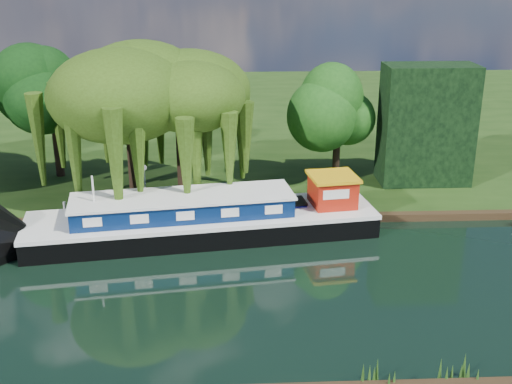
{
  "coord_description": "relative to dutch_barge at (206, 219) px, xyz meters",
  "views": [
    {
      "loc": [
        5.7,
        -27.27,
        14.91
      ],
      "look_at": [
        7.2,
        5.89,
        2.8
      ],
      "focal_mm": 45.0,
      "sensor_mm": 36.0,
      "label": 1
    }
  ],
  "objects": [
    {
      "name": "dutch_barge",
      "position": [
        0.0,
        0.0,
        0.0
      ],
      "size": [
        20.1,
        7.19,
        4.15
      ],
      "rotation": [
        0.0,
        0.0,
        0.14
      ],
      "color": "black",
      "rests_on": "ground"
    },
    {
      "name": "tree_far_mid",
      "position": [
        -10.55,
        9.96,
        5.23
      ],
      "size": [
        5.15,
        5.15,
        8.42
      ],
      "color": "black",
      "rests_on": "far_bank"
    },
    {
      "name": "willow_right",
      "position": [
        -1.55,
        4.94,
        5.54
      ],
      "size": [
        6.88,
        6.88,
        8.38
      ],
      "color": "black",
      "rests_on": "far_bank"
    },
    {
      "name": "willow_left",
      "position": [
        -4.64,
        5.13,
        6.22
      ],
      "size": [
        7.81,
        7.81,
        9.36
      ],
      "color": "black",
      "rests_on": "far_bank"
    },
    {
      "name": "conifer_hedge",
      "position": [
        14.63,
        7.59,
        3.42
      ],
      "size": [
        6.0,
        3.0,
        8.0
      ],
      "primitive_type": "cube",
      "color": "black",
      "rests_on": "far_bank"
    },
    {
      "name": "lamppost",
      "position": [
        -3.87,
        4.09,
        1.39
      ],
      "size": [
        0.36,
        0.36,
        2.56
      ],
      "color": "silver",
      "rests_on": "far_bank"
    },
    {
      "name": "ground",
      "position": [
        -4.37,
        -6.41,
        -1.03
      ],
      "size": [
        120.0,
        120.0,
        0.0
      ],
      "primitive_type": "plane",
      "color": "black"
    },
    {
      "name": "narrowboat",
      "position": [
        1.75,
        0.85,
        -0.43
      ],
      "size": [
        11.69,
        3.43,
        1.68
      ],
      "rotation": [
        0.0,
        0.0,
        0.13
      ],
      "color": "#070A74",
      "rests_on": "ground"
    },
    {
      "name": "mooring_posts",
      "position": [
        -4.87,
        1.99,
        -0.08
      ],
      "size": [
        19.16,
        0.16,
        1.0
      ],
      "color": "silver",
      "rests_on": "far_bank"
    },
    {
      "name": "reeds_near",
      "position": [
        2.51,
        -13.98,
        -0.48
      ],
      "size": [
        33.7,
        1.5,
        1.1
      ],
      "color": "#1B4412",
      "rests_on": "ground"
    },
    {
      "name": "far_bank",
      "position": [
        -4.37,
        27.59,
        -0.8
      ],
      "size": [
        120.0,
        52.0,
        0.45
      ],
      "primitive_type": "cube",
      "color": "#18320D",
      "rests_on": "ground"
    },
    {
      "name": "tree_far_right",
      "position": [
        8.71,
        7.96,
        4.22
      ],
      "size": [
        4.25,
        4.25,
        6.96
      ],
      "color": "black",
      "rests_on": "far_bank"
    }
  ]
}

